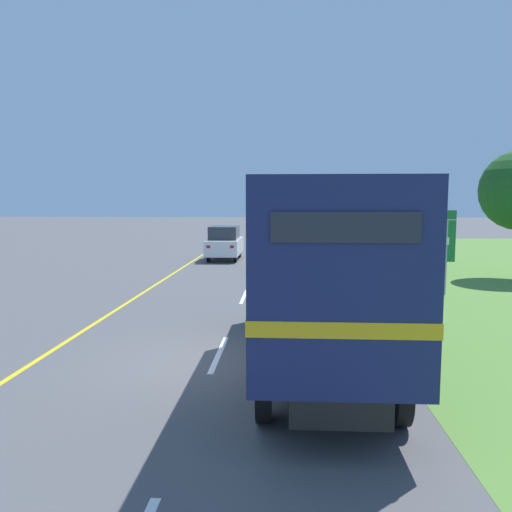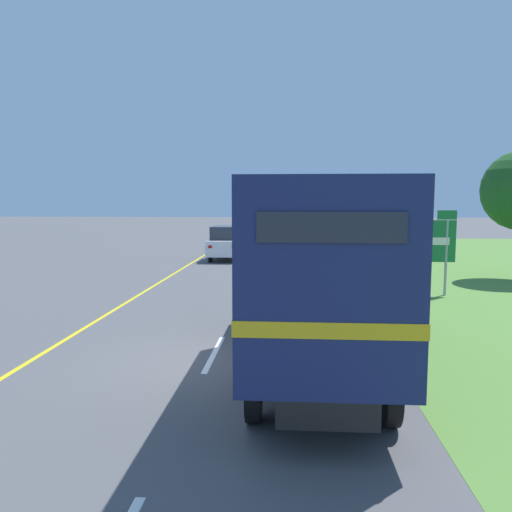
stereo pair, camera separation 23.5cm
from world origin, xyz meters
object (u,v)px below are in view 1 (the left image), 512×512
Objects in this scene: highway_sign at (427,243)px; roadside_tree_mid at (394,205)px; lead_car_white at (225,243)px; horse_trailer_truck at (321,268)px.

roadside_tree_mid is (1.41, 11.98, 1.24)m from highway_sign.
highway_sign is at bearing -51.07° from lead_car_white.
horse_trailer_truck is at bearing -77.45° from lead_car_white.
highway_sign is 12.13m from roadside_tree_mid.
lead_car_white is 13.37m from highway_sign.
horse_trailer_truck is 18.99m from lead_car_white.
lead_car_white is at bearing 128.93° from highway_sign.
roadside_tree_mid reaches higher than highway_sign.
highway_sign is at bearing -96.71° from roadside_tree_mid.
roadside_tree_mid is at bearing 83.29° from highway_sign.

